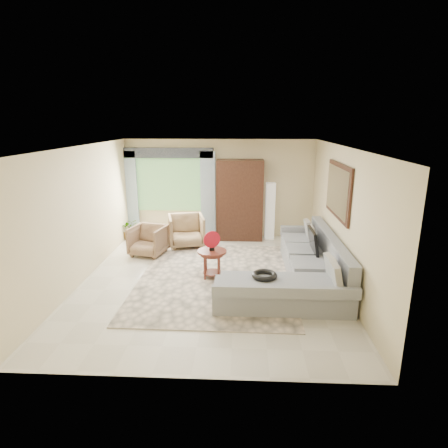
# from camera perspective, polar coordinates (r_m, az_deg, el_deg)

# --- Properties ---
(ground) EXTENTS (6.00, 6.00, 0.00)m
(ground) POSITION_cam_1_polar(r_m,az_deg,el_deg) (7.56, -2.04, -8.38)
(ground) COLOR silver
(ground) RESTS_ON ground
(area_rug) EXTENTS (3.04, 4.03, 0.02)m
(area_rug) POSITION_cam_1_polar(r_m,az_deg,el_deg) (7.61, -1.31, -8.14)
(area_rug) COLOR beige
(area_rug) RESTS_ON ground
(sectional_sofa) EXTENTS (2.30, 3.46, 0.90)m
(sectional_sofa) POSITION_cam_1_polar(r_m,az_deg,el_deg) (7.36, 11.89, -7.02)
(sectional_sofa) COLOR #909498
(sectional_sofa) RESTS_ON ground
(tv_screen) EXTENTS (0.14, 0.74, 0.48)m
(tv_screen) POSITION_cam_1_polar(r_m,az_deg,el_deg) (7.75, 13.44, -2.53)
(tv_screen) COLOR black
(tv_screen) RESTS_ON sectional_sofa
(garden_hose) EXTENTS (0.43, 0.43, 0.09)m
(garden_hose) POSITION_cam_1_polar(r_m,az_deg,el_deg) (6.39, 6.18, -7.76)
(garden_hose) COLOR black
(garden_hose) RESTS_ON sectional_sofa
(coffee_table) EXTENTS (0.58, 0.58, 0.58)m
(coffee_table) POSITION_cam_1_polar(r_m,az_deg,el_deg) (7.51, -1.83, -6.05)
(coffee_table) COLOR #521C15
(coffee_table) RESTS_ON ground
(red_disc) EXTENTS (0.32, 0.15, 0.34)m
(red_disc) POSITION_cam_1_polar(r_m,az_deg,el_deg) (7.34, -1.86, -2.37)
(red_disc) COLOR red
(red_disc) RESTS_ON coffee_table
(armchair_left) EXTENTS (0.91, 0.93, 0.70)m
(armchair_left) POSITION_cam_1_polar(r_m,az_deg,el_deg) (8.94, -11.47, -2.47)
(armchair_left) COLOR #967252
(armchair_left) RESTS_ON ground
(armchair_right) EXTENTS (1.03, 1.05, 0.80)m
(armchair_right) POSITION_cam_1_polar(r_m,az_deg,el_deg) (9.41, -5.75, -1.03)
(armchair_right) COLOR #90794E
(armchair_right) RESTS_ON ground
(potted_plant) EXTENTS (0.63, 0.60, 0.55)m
(potted_plant) POSITION_cam_1_polar(r_m,az_deg,el_deg) (10.28, -14.35, -0.74)
(potted_plant) COLOR #999999
(potted_plant) RESTS_ON ground
(armoire) EXTENTS (1.20, 0.55, 2.10)m
(armoire) POSITION_cam_1_polar(r_m,az_deg,el_deg) (9.82, 2.43, 3.66)
(armoire) COLOR black
(armoire) RESTS_ON ground
(floor_lamp) EXTENTS (0.24, 0.24, 1.50)m
(floor_lamp) POSITION_cam_1_polar(r_m,az_deg,el_deg) (9.97, 7.02, 1.97)
(floor_lamp) COLOR silver
(floor_lamp) RESTS_ON ground
(window) EXTENTS (1.80, 0.04, 1.40)m
(window) POSITION_cam_1_polar(r_m,az_deg,el_deg) (10.19, -8.34, 5.95)
(window) COLOR #669E59
(window) RESTS_ON wall_back
(curtain_left) EXTENTS (0.40, 0.08, 2.30)m
(curtain_left) POSITION_cam_1_polar(r_m,az_deg,el_deg) (10.40, -14.09, 4.43)
(curtain_left) COLOR #9EB7CC
(curtain_left) RESTS_ON ground
(curtain_right) EXTENTS (0.40, 0.08, 2.30)m
(curtain_right) POSITION_cam_1_polar(r_m,az_deg,el_deg) (10.00, -2.45, 4.46)
(curtain_right) COLOR #9EB7CC
(curtain_right) RESTS_ON ground
(valance) EXTENTS (2.40, 0.12, 0.26)m
(valance) POSITION_cam_1_polar(r_m,az_deg,el_deg) (10.02, -8.61, 10.68)
(valance) COLOR #1E232D
(valance) RESTS_ON wall_back
(wall_mirror) EXTENTS (0.05, 1.70, 1.05)m
(wall_mirror) POSITION_cam_1_polar(r_m,az_deg,el_deg) (7.59, 16.99, 4.88)
(wall_mirror) COLOR black
(wall_mirror) RESTS_ON wall_right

